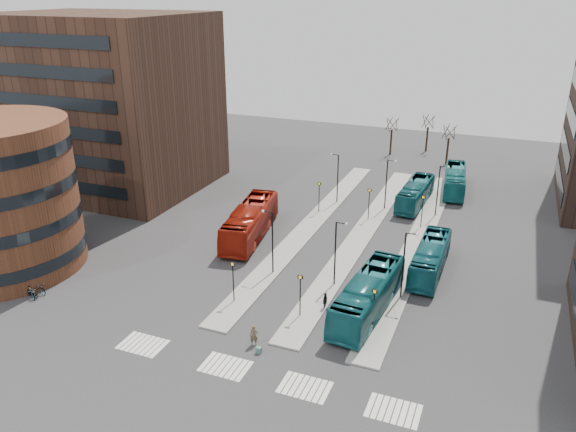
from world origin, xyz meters
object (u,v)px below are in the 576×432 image
at_px(commuter_a, 238,252).
at_px(bicycle_near, 31,293).
at_px(traveller, 254,336).
at_px(suitcase, 259,350).
at_px(red_bus, 250,221).
at_px(teal_bus_d, 455,180).
at_px(commuter_b, 325,301).
at_px(commuter_c, 351,298).
at_px(teal_bus_c, 430,258).
at_px(teal_bus_a, 368,295).
at_px(bicycle_mid, 32,292).
at_px(bicycle_far, 38,288).
at_px(teal_bus_b, 415,194).

bearing_deg(commuter_a, bicycle_near, 57.46).
bearing_deg(traveller, suitcase, -73.77).
relative_size(red_bus, teal_bus_d, 1.18).
xyz_separation_m(suitcase, commuter_b, (2.59, 7.53, 0.52)).
height_order(commuter_a, commuter_c, commuter_c).
xyz_separation_m(red_bus, teal_bus_d, (18.49, 23.05, -0.27)).
relative_size(traveller, bicycle_near, 0.96).
bearing_deg(traveller, commuter_b, 35.81).
distance_m(teal_bus_c, commuter_c, 10.21).
relative_size(suitcase, teal_bus_a, 0.04).
bearing_deg(traveller, teal_bus_d, 48.49).
xyz_separation_m(traveller, commuter_a, (-7.55, 12.46, -0.05)).
bearing_deg(commuter_c, bicycle_mid, -64.02).
xyz_separation_m(bicycle_near, bicycle_mid, (0.00, 0.14, 0.04)).
bearing_deg(teal_bus_d, suitcase, -107.94).
xyz_separation_m(red_bus, commuter_c, (13.92, -9.73, -0.91)).
xyz_separation_m(teal_bus_d, bicycle_mid, (-30.54, -41.58, -1.02)).
bearing_deg(bicycle_near, red_bus, -10.06).
relative_size(teal_bus_c, traveller, 6.26).
bearing_deg(bicycle_near, traveller, -64.54).
relative_size(teal_bus_d, commuter_a, 6.91).
distance_m(commuter_b, bicycle_mid, 25.30).
relative_size(suitcase, red_bus, 0.04).
bearing_deg(red_bus, suitcase, -71.85).
height_order(suitcase, commuter_b, commuter_b).
relative_size(commuter_a, bicycle_far, 0.82).
height_order(teal_bus_c, traveller, teal_bus_c).
bearing_deg(teal_bus_d, bicycle_far, -132.49).
height_order(teal_bus_b, commuter_b, teal_bus_b).
distance_m(teal_bus_c, bicycle_mid, 35.76).
height_order(suitcase, teal_bus_a, teal_bus_a).
bearing_deg(teal_bus_a, bicycle_far, -159.71).
xyz_separation_m(suitcase, commuter_a, (-8.28, 13.21, 0.54)).
relative_size(suitcase, bicycle_far, 0.25).
height_order(traveller, commuter_c, commuter_c).
bearing_deg(commuter_b, teal_bus_d, -8.86).
xyz_separation_m(commuter_a, bicycle_far, (-13.25, -12.54, -0.28)).
bearing_deg(teal_bus_c, bicycle_mid, -149.91).
height_order(teal_bus_d, traveller, teal_bus_d).
height_order(teal_bus_a, traveller, teal_bus_a).
bearing_deg(bicycle_near, suitcase, -66.64).
relative_size(teal_bus_d, traveller, 6.51).
relative_size(commuter_c, bicycle_far, 0.90).
bearing_deg(traveller, teal_bus_b, 52.14).
relative_size(teal_bus_d, commuter_b, 7.10).
distance_m(suitcase, teal_bus_d, 42.49).
bearing_deg(bicycle_far, bicycle_mid, -170.61).
distance_m(suitcase, red_bus, 20.80).
distance_m(commuter_a, bicycle_near, 18.87).
relative_size(teal_bus_c, bicycle_near, 6.02).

